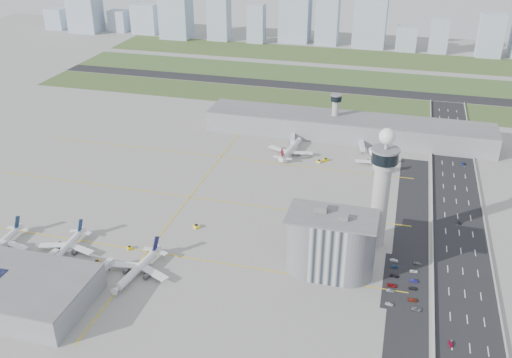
% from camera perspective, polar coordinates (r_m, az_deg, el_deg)
% --- Properties ---
extents(ground, '(1000.00, 1000.00, 0.00)m').
position_cam_1_polar(ground, '(309.56, -1.69, -5.32)').
color(ground, '#9F9C94').
extents(grass_strip_0, '(480.00, 50.00, 0.08)m').
position_cam_1_polar(grass_strip_0, '(512.42, 3.40, 8.09)').
color(grass_strip_0, '#405327').
rests_on(grass_strip_0, ground).
extents(grass_strip_1, '(480.00, 60.00, 0.08)m').
position_cam_1_polar(grass_strip_1, '(582.67, 4.96, 10.37)').
color(grass_strip_1, '#45632E').
rests_on(grass_strip_1, ground).
extents(grass_strip_2, '(480.00, 70.00, 0.08)m').
position_cam_1_polar(grass_strip_2, '(658.76, 6.27, 12.26)').
color(grass_strip_2, '#3C5427').
rests_on(grass_strip_2, ground).
extents(runway, '(480.00, 22.00, 0.10)m').
position_cam_1_polar(runway, '(546.91, 4.21, 9.29)').
color(runway, black).
rests_on(runway, ground).
extents(highway, '(28.00, 500.00, 0.10)m').
position_cam_1_polar(highway, '(302.28, 19.91, -8.02)').
color(highway, black).
rests_on(highway, ground).
extents(barrier_left, '(0.60, 500.00, 1.20)m').
position_cam_1_polar(barrier_left, '(300.53, 17.27, -7.65)').
color(barrier_left, '#9E9E99').
rests_on(barrier_left, ground).
extents(barrier_right, '(0.60, 500.00, 1.20)m').
position_cam_1_polar(barrier_right, '(304.07, 22.56, -8.19)').
color(barrier_right, '#9E9E99').
rests_on(barrier_right, ground).
extents(landside_road, '(18.00, 260.00, 0.08)m').
position_cam_1_polar(landside_road, '(291.86, 15.11, -8.59)').
color(landside_road, black).
rests_on(landside_road, ground).
extents(parking_lot, '(20.00, 44.00, 0.10)m').
position_cam_1_polar(parking_lot, '(281.97, 14.63, -9.93)').
color(parking_lot, black).
rests_on(parking_lot, ground).
extents(taxiway_line_h_0, '(260.00, 0.60, 0.01)m').
position_cam_1_polar(taxiway_line_h_0, '(299.07, -10.78, -7.12)').
color(taxiway_line_h_0, yellow).
rests_on(taxiway_line_h_0, ground).
extents(taxiway_line_h_1, '(260.00, 0.60, 0.01)m').
position_cam_1_polar(taxiway_line_h_1, '(345.67, -6.64, -1.80)').
color(taxiway_line_h_1, yellow).
rests_on(taxiway_line_h_1, ground).
extents(taxiway_line_h_2, '(260.00, 0.60, 0.01)m').
position_cam_1_polar(taxiway_line_h_2, '(395.89, -3.53, 2.23)').
color(taxiway_line_h_2, yellow).
rests_on(taxiway_line_h_2, ground).
extents(taxiway_line_v, '(0.60, 260.00, 0.01)m').
position_cam_1_polar(taxiway_line_v, '(345.67, -6.64, -1.80)').
color(taxiway_line_v, yellow).
rests_on(taxiway_line_v, ground).
extents(control_tower, '(14.00, 14.00, 64.50)m').
position_cam_1_polar(control_tower, '(289.28, 12.48, -0.48)').
color(control_tower, '#ADAAA5').
rests_on(control_tower, ground).
extents(secondary_tower, '(8.60, 8.60, 31.90)m').
position_cam_1_polar(secondary_tower, '(428.81, 7.94, 6.71)').
color(secondary_tower, '#ADAAA5').
rests_on(secondary_tower, ground).
extents(admin_building, '(42.00, 24.00, 33.50)m').
position_cam_1_polar(admin_building, '(274.22, 7.46, -6.44)').
color(admin_building, '#B2B2B7').
rests_on(admin_building, ground).
extents(terminal_pier, '(210.00, 32.00, 15.80)m').
position_cam_1_polar(terminal_pier, '(429.83, 9.14, 5.12)').
color(terminal_pier, gray).
rests_on(terminal_pier, ground).
extents(airplane_near_a, '(31.93, 37.09, 10.05)m').
position_cam_1_polar(airplane_near_a, '(321.05, -24.25, -5.64)').
color(airplane_near_a, white).
rests_on(airplane_near_a, ground).
extents(airplane_near_b, '(31.31, 36.53, 10.01)m').
position_cam_1_polar(airplane_near_b, '(306.10, -18.55, -6.19)').
color(airplane_near_b, white).
rests_on(airplane_near_b, ground).
extents(airplane_near_c, '(38.88, 43.91, 11.08)m').
position_cam_1_polar(airplane_near_c, '(280.10, -11.87, -8.47)').
color(airplane_near_c, white).
rests_on(airplane_near_c, ground).
extents(airplane_far_a, '(38.05, 43.03, 10.89)m').
position_cam_1_polar(airplane_far_a, '(399.24, 3.49, 3.30)').
color(airplane_far_a, white).
rests_on(airplane_far_a, ground).
extents(airplane_far_b, '(40.00, 43.18, 9.84)m').
position_cam_1_polar(airplane_far_b, '(392.21, 11.99, 2.20)').
color(airplane_far_b, white).
rests_on(airplane_far_b, ground).
extents(jet_bridge_near_1, '(5.39, 14.31, 5.70)m').
position_cam_1_polar(jet_bridge_near_1, '(296.14, -21.02, -8.36)').
color(jet_bridge_near_1, silver).
rests_on(jet_bridge_near_1, ground).
extents(jet_bridge_near_2, '(5.39, 14.31, 5.70)m').
position_cam_1_polar(jet_bridge_near_2, '(281.10, -15.94, -9.54)').
color(jet_bridge_near_2, silver).
rests_on(jet_bridge_near_2, ground).
extents(jet_bridge_far_0, '(5.39, 14.31, 5.70)m').
position_cam_1_polar(jet_bridge_far_0, '(422.03, 3.70, 4.26)').
color(jet_bridge_far_0, silver).
rests_on(jet_bridge_far_0, ground).
extents(jet_bridge_far_1, '(5.39, 14.31, 5.70)m').
position_cam_1_polar(jet_bridge_far_1, '(416.09, 10.46, 3.51)').
color(jet_bridge_far_1, silver).
rests_on(jet_bridge_far_1, ground).
extents(tug_0, '(4.43, 3.96, 2.13)m').
position_cam_1_polar(tug_0, '(314.58, -19.00, -6.16)').
color(tug_0, gold).
rests_on(tug_0, ground).
extents(tug_1, '(2.52, 3.53, 1.99)m').
position_cam_1_polar(tug_1, '(295.10, -15.63, -8.01)').
color(tug_1, orange).
rests_on(tug_1, ground).
extents(tug_2, '(3.45, 3.54, 1.71)m').
position_cam_1_polar(tug_2, '(302.37, -12.53, -6.71)').
color(tug_2, yellow).
rests_on(tug_2, ground).
extents(tug_3, '(4.24, 4.16, 2.05)m').
position_cam_1_polar(tug_3, '(314.29, -5.99, -4.71)').
color(tug_3, yellow).
rests_on(tug_3, ground).
extents(tug_4, '(4.16, 3.95, 1.99)m').
position_cam_1_polar(tug_4, '(391.57, 6.98, 1.94)').
color(tug_4, '#EEC500').
rests_on(tug_4, ground).
extents(tug_5, '(3.85, 3.45, 1.85)m').
position_cam_1_polar(tug_5, '(388.94, 6.32, 1.79)').
color(tug_5, yellow).
rests_on(tug_5, ground).
extents(car_lot_0, '(3.84, 1.82, 1.27)m').
position_cam_1_polar(car_lot_0, '(266.25, 13.18, -12.07)').
color(car_lot_0, silver).
rests_on(car_lot_0, ground).
extents(car_lot_1, '(3.70, 1.74, 1.17)m').
position_cam_1_polar(car_lot_1, '(274.13, 13.28, -10.80)').
color(car_lot_1, slate).
rests_on(car_lot_1, ground).
extents(car_lot_2, '(4.54, 2.11, 1.26)m').
position_cam_1_polar(car_lot_2, '(277.40, 13.44, -10.30)').
color(car_lot_2, maroon).
rests_on(car_lot_2, ground).
extents(car_lot_3, '(4.06, 1.82, 1.16)m').
position_cam_1_polar(car_lot_3, '(283.82, 13.70, -9.39)').
color(car_lot_3, black).
rests_on(car_lot_3, ground).
extents(car_lot_4, '(3.87, 1.93, 1.27)m').
position_cam_1_polar(car_lot_4, '(290.07, 13.69, -8.50)').
color(car_lot_4, navy).
rests_on(car_lot_4, ground).
extents(car_lot_5, '(4.00, 1.47, 1.31)m').
position_cam_1_polar(car_lot_5, '(294.30, 13.62, -7.92)').
color(car_lot_5, silver).
rests_on(car_lot_5, ground).
extents(car_lot_6, '(4.46, 2.23, 1.21)m').
position_cam_1_polar(car_lot_6, '(266.54, 15.77, -12.40)').
color(car_lot_6, gray).
rests_on(car_lot_6, ground).
extents(car_lot_7, '(4.36, 1.80, 1.26)m').
position_cam_1_polar(car_lot_7, '(271.11, 15.40, -11.57)').
color(car_lot_7, maroon).
rests_on(car_lot_7, ground).
extents(car_lot_8, '(3.80, 1.73, 1.26)m').
position_cam_1_polar(car_lot_8, '(277.98, 15.41, -10.49)').
color(car_lot_8, black).
rests_on(car_lot_8, ground).
extents(car_lot_9, '(3.84, 1.58, 1.24)m').
position_cam_1_polar(car_lot_9, '(282.76, 15.52, -9.79)').
color(car_lot_9, navy).
rests_on(car_lot_9, ground).
extents(car_lot_10, '(4.15, 2.15, 1.12)m').
position_cam_1_polar(car_lot_10, '(289.22, 15.51, -8.89)').
color(car_lot_10, white).
rests_on(car_lot_10, ground).
extents(car_lot_11, '(3.90, 1.67, 1.12)m').
position_cam_1_polar(car_lot_11, '(295.22, 15.89, -8.13)').
color(car_lot_11, gray).
rests_on(car_lot_11, ground).
extents(car_hw_0, '(1.73, 3.57, 1.17)m').
position_cam_1_polar(car_hw_0, '(253.51, 18.89, -15.32)').
color(car_hw_0, '#B00D37').
rests_on(car_hw_0, ground).
extents(car_hw_1, '(1.31, 3.45, 1.12)m').
position_cam_1_polar(car_hw_1, '(336.00, 19.67, -4.14)').
color(car_hw_1, black).
rests_on(car_hw_1, ground).
extents(car_hw_2, '(2.67, 4.92, 1.31)m').
position_cam_1_polar(car_hw_2, '(407.91, 19.99, 1.43)').
color(car_hw_2, navy).
rests_on(car_hw_2, ground).
extents(car_hw_4, '(1.82, 3.95, 1.31)m').
position_cam_1_polar(car_hw_4, '(459.45, 17.86, 4.61)').
color(car_hw_4, '#9E9E9E').
rests_on(car_hw_4, ground).
extents(skyline_bldg_0, '(24.05, 19.24, 26.50)m').
position_cam_1_polar(skyline_bldg_0, '(825.43, -19.35, 14.88)').
color(skyline_bldg_0, '#9EADC1').
rests_on(skyline_bldg_0, ground).
extents(skyline_bldg_1, '(37.63, 30.10, 65.60)m').
position_cam_1_polar(skyline_bldg_1, '(793.82, -16.81, 16.25)').
color(skyline_bldg_1, '#9EADC1').
rests_on(skyline_bldg_1, ground).
extents(skyline_bldg_2, '(22.81, 18.25, 26.79)m').
position_cam_1_polar(skyline_bldg_2, '(788.40, -13.57, 15.12)').
color(skyline_bldg_2, '#9EADC1').
rests_on(skyline_bldg_2, ground).
extents(skyline_bldg_3, '(32.30, 25.84, 36.93)m').
position_cam_1_polar(skyline_bldg_3, '(771.17, -10.93, 15.50)').
color(skyline_bldg_3, '#9EADC1').
rests_on(skyline_bldg_3, ground).
extents(skyline_bldg_4, '(35.81, 28.65, 60.36)m').
position_cam_1_polar(skyline_bldg_4, '(735.03, -8.03, 16.10)').
color(skyline_bldg_4, '#9EADC1').
rests_on(skyline_bldg_4, ground).
extents(skyline_bldg_5, '(25.49, 20.39, 66.89)m').
position_cam_1_polar(skyline_bldg_5, '(719.55, -3.74, 16.33)').
color(skyline_bldg_5, '#9EADC1').
rests_on(skyline_bldg_5, ground).
extents(skyline_bldg_6, '(20.04, 16.03, 45.20)m').
position_cam_1_polar(skyline_bldg_6, '(706.46, 0.03, 15.29)').
color(skyline_bldg_6, '#9EADC1').
rests_on(skyline_bldg_6, ground).
extents(skyline_bldg_7, '(35.76, 28.61, 61.22)m').
position_cam_1_polar(skyline_bldg_7, '(713.42, 3.93, 16.00)').
color(skyline_bldg_7, '#9EADC1').
rests_on(skyline_bldg_7, ground).
extents(skyline_bldg_8, '(26.33, 21.06, 83.39)m').
position_cam_1_polar(skyline_bldg_8, '(699.65, 7.22, 16.56)').
color(skyline_bldg_8, '#9EADC1').
rests_on(skyline_bldg_8, ground).
extents(skyline_bldg_9, '(36.96, 29.57, 62.11)m').
position_cam_1_polar(skyline_bldg_9, '(697.27, 11.36, 15.34)').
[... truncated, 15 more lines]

